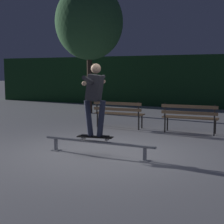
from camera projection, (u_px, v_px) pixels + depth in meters
ground_plane at (102, 153)px, 7.39m from camera, size 90.00×90.00×0.00m
hedge_backdrop at (197, 81)px, 16.78m from camera, size 24.00×1.20×2.62m
grind_rail at (98, 144)px, 7.16m from camera, size 2.62×0.18×0.32m
skateboard at (95, 137)px, 7.17m from camera, size 0.80×0.33×0.09m
skateboarder at (95, 94)px, 7.06m from camera, size 0.63×1.39×1.56m
park_bench_leftmost at (118, 111)px, 10.58m from camera, size 1.61×0.47×0.88m
park_bench_left_center at (190, 115)px, 9.64m from camera, size 1.61×0.47×0.88m
tree_far_left at (89, 22)px, 14.07m from camera, size 2.87×2.87×5.45m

